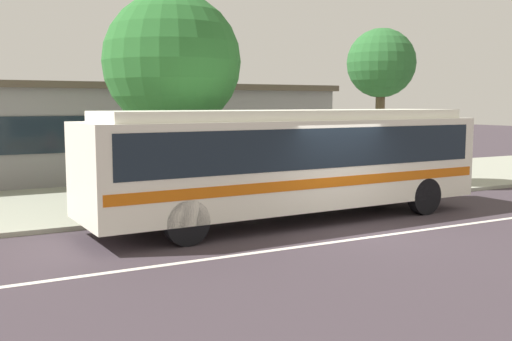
# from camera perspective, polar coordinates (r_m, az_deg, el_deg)

# --- Properties ---
(ground_plane) EXTENTS (120.00, 120.00, 0.00)m
(ground_plane) POSITION_cam_1_polar(r_m,az_deg,el_deg) (14.40, 9.14, -5.69)
(ground_plane) COLOR #3C333A
(sidewalk_slab) EXTENTS (60.00, 8.00, 0.12)m
(sidewalk_slab) POSITION_cam_1_polar(r_m,az_deg,el_deg) (20.34, -3.06, -1.89)
(sidewalk_slab) COLOR #989B8A
(sidewalk_slab) RESTS_ON ground_plane
(lane_stripe_center) EXTENTS (56.00, 0.16, 0.01)m
(lane_stripe_center) POSITION_cam_1_polar(r_m,az_deg,el_deg) (13.79, 11.18, -6.26)
(lane_stripe_center) COLOR silver
(lane_stripe_center) RESTS_ON ground_plane
(transit_bus) EXTENTS (10.75, 2.94, 2.84)m
(transit_bus) POSITION_cam_1_polar(r_m,az_deg,el_deg) (15.18, 3.41, 1.32)
(transit_bus) COLOR white
(transit_bus) RESTS_ON ground_plane
(pedestrian_waiting_near_sign) EXTENTS (0.48, 0.48, 1.65)m
(pedestrian_waiting_near_sign) POSITION_cam_1_polar(r_m,az_deg,el_deg) (18.04, 0.70, 0.31)
(pedestrian_waiting_near_sign) COLOR #3C3932
(pedestrian_waiting_near_sign) RESTS_ON sidewalk_slab
(pedestrian_walking_along_curb) EXTENTS (0.46, 0.46, 1.70)m
(pedestrian_walking_along_curb) POSITION_cam_1_polar(r_m,az_deg,el_deg) (18.23, 1.92, 0.49)
(pedestrian_walking_along_curb) COLOR #333537
(pedestrian_walking_along_curb) RESTS_ON sidewalk_slab
(pedestrian_standing_by_tree) EXTENTS (0.46, 0.46, 1.72)m
(pedestrian_standing_by_tree) POSITION_cam_1_polar(r_m,az_deg,el_deg) (15.58, -11.03, -0.59)
(pedestrian_standing_by_tree) COLOR #2E3444
(pedestrian_standing_by_tree) RESTS_ON sidewalk_slab
(bus_stop_sign) EXTENTS (0.13, 0.44, 2.28)m
(bus_stop_sign) POSITION_cam_1_polar(r_m,az_deg,el_deg) (19.94, 13.10, 2.21)
(bus_stop_sign) COLOR gray
(bus_stop_sign) RESTS_ON sidewalk_slab
(street_tree_near_stop) EXTENTS (3.97, 3.97, 6.07)m
(street_tree_near_stop) POSITION_cam_1_polar(r_m,az_deg,el_deg) (17.57, -8.06, 10.23)
(street_tree_near_stop) COLOR brown
(street_tree_near_stop) RESTS_ON sidewalk_slab
(street_tree_mid_block) EXTENTS (2.41, 2.41, 5.50)m
(street_tree_mid_block) POSITION_cam_1_polar(r_m,az_deg,el_deg) (21.56, 11.92, 9.89)
(street_tree_mid_block) COLOR brown
(street_tree_mid_block) RESTS_ON sidewalk_slab
(station_building) EXTENTS (17.58, 8.88, 3.77)m
(station_building) POSITION_cam_1_polar(r_m,az_deg,el_deg) (26.32, -13.76, 3.85)
(station_building) COLOR gray
(station_building) RESTS_ON ground_plane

